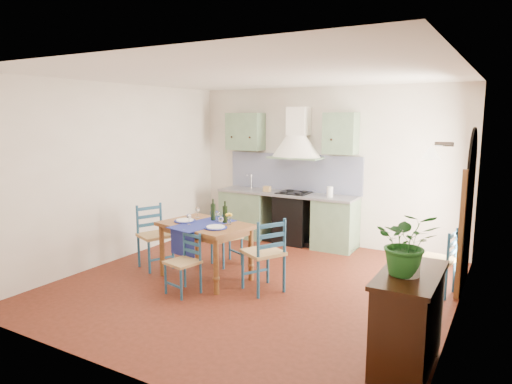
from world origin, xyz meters
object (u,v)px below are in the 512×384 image
chair_near (184,262)px  sideboard (408,318)px  dining_table (205,230)px  potted_plant (407,243)px

chair_near → sideboard: sideboard is taller
dining_table → chair_near: bearing=-80.7°
potted_plant → dining_table: bearing=158.7°
dining_table → sideboard: dining_table is taller
sideboard → chair_near: bearing=170.7°
chair_near → potted_plant: (2.88, -0.56, 0.80)m
chair_near → potted_plant: size_ratio=1.41×
chair_near → potted_plant: potted_plant is taller
dining_table → sideboard: size_ratio=1.31×
chair_near → sideboard: (2.90, -0.48, 0.09)m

